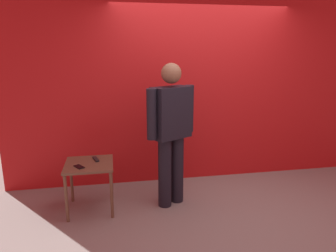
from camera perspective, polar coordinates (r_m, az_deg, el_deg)
The scene contains 6 objects.
ground_plane at distance 3.86m, azimuth 10.73°, elevation -16.09°, with size 12.00×12.00×0.00m, color gray.
back_wall_red at distance 4.57m, azimuth 5.84°, elevation 9.81°, with size 5.54×0.12×3.19m, color red.
standing_person at distance 3.76m, azimuth 0.57°, elevation -0.39°, with size 0.66×0.43×1.76m.
side_table at distance 3.87m, azimuth -14.15°, elevation -7.78°, with size 0.56×0.56×0.60m.
cell_phone at distance 3.74m, azimuth -15.91°, elevation -7.16°, with size 0.07×0.14×0.01m, color black.
tv_remote at distance 3.93m, azimuth -13.02°, elevation -5.90°, with size 0.04×0.17×0.02m, color black.
Camera 1 is at (-1.27, -3.10, 1.90)m, focal length 33.42 mm.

